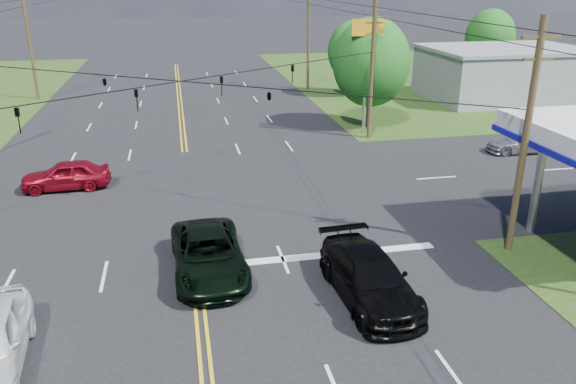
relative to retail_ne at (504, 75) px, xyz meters
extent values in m
plane|color=black|center=(-30.00, -20.00, -2.20)|extent=(280.00, 280.00, 0.00)
cube|color=#253912|center=(5.00, 12.00, -2.20)|extent=(46.00, 48.00, 0.03)
cube|color=silver|center=(-25.00, -28.00, -2.20)|extent=(10.00, 0.50, 0.02)
cube|color=slate|center=(0.00, 0.00, 0.00)|extent=(14.00, 10.00, 4.40)
cylinder|color=#A5A5AA|center=(-15.00, -27.50, 0.12)|extent=(0.36, 0.36, 4.65)
cylinder|color=#3C2F19|center=(-17.00, -29.00, 2.55)|extent=(0.28, 0.28, 9.50)
cube|color=#3C2F19|center=(-17.00, -29.00, 6.50)|extent=(1.60, 0.12, 0.12)
cube|color=#3C2F19|center=(-17.00, -29.00, 5.70)|extent=(1.20, 0.10, 0.10)
cylinder|color=#3C2F19|center=(-17.00, -11.00, 2.55)|extent=(0.28, 0.28, 9.50)
cube|color=#3C2F19|center=(-17.00, -11.00, 6.50)|extent=(1.60, 0.12, 0.12)
cube|color=#3C2F19|center=(-17.00, -11.00, 5.70)|extent=(1.20, 0.10, 0.10)
cylinder|color=#3C2F19|center=(-43.00, 8.00, 2.80)|extent=(0.28, 0.28, 10.00)
cube|color=#3C2F19|center=(-43.00, 8.00, 6.20)|extent=(1.20, 0.10, 0.10)
cylinder|color=#3C2F19|center=(-17.00, 8.00, 2.80)|extent=(0.28, 0.28, 10.00)
cube|color=#3C2F19|center=(-17.00, 8.00, 6.20)|extent=(1.20, 0.10, 0.10)
imported|color=black|center=(-36.50, -24.50, 3.22)|extent=(0.17, 0.21, 1.05)
imported|color=black|center=(-32.08, -21.44, 3.22)|extent=(0.17, 0.21, 1.05)
imported|color=black|center=(-27.92, -18.56, 3.22)|extent=(0.17, 0.21, 1.05)
imported|color=black|center=(-23.50, -15.50, 3.22)|extent=(0.17, 0.21, 1.05)
imported|color=black|center=(-33.90, -17.30, 3.50)|extent=(1.24, 0.26, 0.50)
imported|color=black|center=(-26.10, -22.70, 3.50)|extent=(1.24, 0.26, 0.50)
cylinder|color=black|center=(-17.00, -22.00, 6.70)|extent=(0.04, 100.00, 0.04)
cylinder|color=black|center=(-17.00, -22.00, 6.10)|extent=(0.04, 100.00, 0.04)
cylinder|color=#3C2F19|center=(-16.00, -8.00, -0.55)|extent=(0.36, 0.36, 3.30)
ellipsoid|color=#15511A|center=(-16.00, -8.00, 2.67)|extent=(5.70, 5.70, 6.60)
cylinder|color=#3C2F19|center=(-13.50, 4.00, -0.77)|extent=(0.36, 0.36, 2.86)
ellipsoid|color=#15511A|center=(-13.50, 4.00, 2.03)|extent=(4.94, 4.94, 5.72)
cylinder|color=#3C2F19|center=(4.00, 10.00, -0.66)|extent=(0.36, 0.36, 3.08)
ellipsoid|color=#15511A|center=(4.00, 10.00, 2.35)|extent=(5.32, 5.32, 6.16)
imported|color=black|center=(-29.50, -28.50, -1.40)|extent=(2.86, 5.88, 1.61)
imported|color=black|center=(-24.04, -31.44, -1.36)|extent=(2.69, 5.89, 1.67)
imported|color=maroon|center=(-36.42, -17.63, -1.42)|extent=(4.65, 2.01, 1.56)
imported|color=#98989C|center=(-8.38, -16.34, -1.55)|extent=(4.61, 2.15, 1.30)
cylinder|color=#A5A5AA|center=(-17.00, -9.75, 1.85)|extent=(0.20, 0.20, 8.10)
cube|color=#F6A519|center=(-17.00, -9.75, 5.30)|extent=(2.23, 0.65, 1.11)
camera|label=1|loc=(-30.29, -47.97, 8.55)|focal=35.00mm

